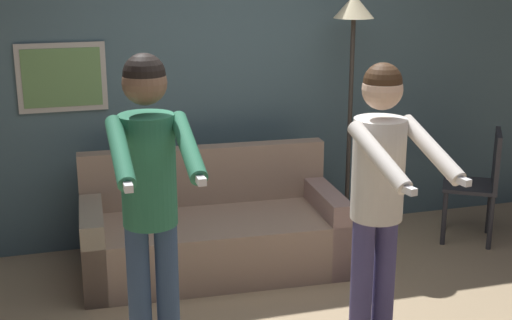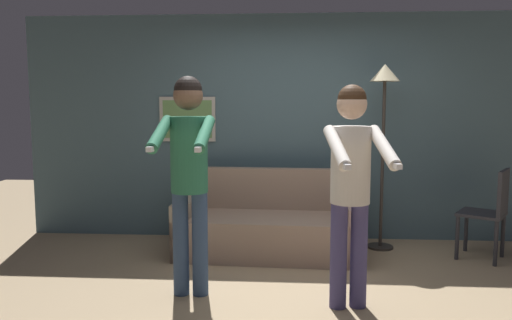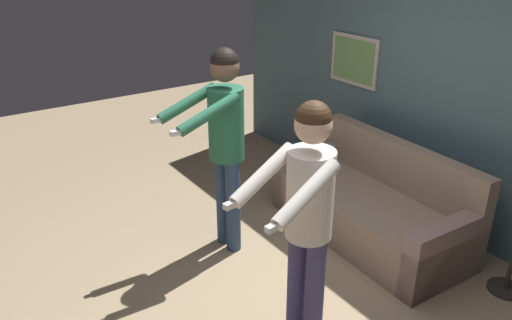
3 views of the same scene
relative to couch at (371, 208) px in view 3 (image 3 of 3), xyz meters
name	(u,v)px [view 3 (image 3 of 3)]	position (x,y,z in m)	size (l,w,h in m)	color
ground_plane	(286,299)	(0.30, -1.23, -0.28)	(12.00, 12.00, 0.00)	tan
back_wall_assembly	(461,97)	(0.29, 0.68, 1.02)	(6.40, 0.09, 2.60)	#465F69
couch	(371,208)	(0.00, 0.00, 0.00)	(1.94, 0.94, 0.87)	gray
person_standing_left	(224,132)	(-0.61, -1.21, 0.83)	(0.44, 0.74, 1.80)	navy
person_standing_right	(307,206)	(0.67, -1.38, 0.77)	(0.50, 0.72, 1.72)	#433E71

